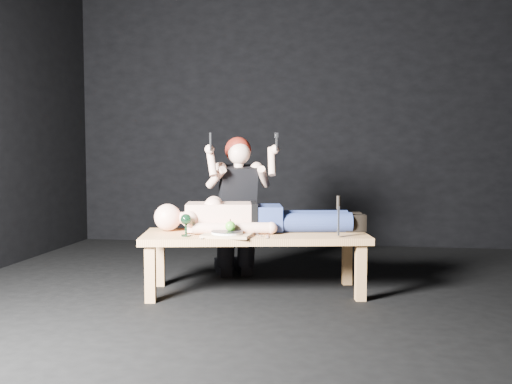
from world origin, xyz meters
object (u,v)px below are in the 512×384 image
at_px(table, 255,263).
at_px(kneeling_woman, 236,205).
at_px(lying_man, 261,214).
at_px(serving_tray, 227,235).
at_px(goblet, 186,225).
at_px(carving_knife, 338,217).

distance_m(table, kneeling_woman, 0.69).
xyz_separation_m(lying_man, serving_tray, (-0.20, -0.33, -0.12)).
distance_m(lying_man, goblet, 0.61).
bearing_deg(kneeling_woman, serving_tray, -106.01).
distance_m(lying_man, kneeling_woman, 0.49).
height_order(table, goblet, goblet).
bearing_deg(serving_tray, carving_knife, 6.51).
relative_size(table, carving_knife, 5.62).
bearing_deg(kneeling_woman, goblet, -127.80).
bearing_deg(serving_tray, kneeling_woman, 95.62).
bearing_deg(carving_knife, table, 157.97).
distance_m(table, goblet, 0.60).
bearing_deg(lying_man, carving_knife, -33.03).
bearing_deg(table, carving_knife, -22.03).
height_order(lying_man, kneeling_woman, kneeling_woman).
height_order(lying_man, carving_knife, carving_knife).
bearing_deg(goblet, carving_knife, 6.14).
bearing_deg(carving_knife, kneeling_woman, 132.20).
xyz_separation_m(table, carving_knife, (0.61, -0.12, 0.37)).
distance_m(table, carving_knife, 0.73).
relative_size(serving_tray, goblet, 2.10).
relative_size(table, goblet, 10.24).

